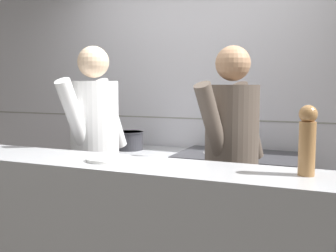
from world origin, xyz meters
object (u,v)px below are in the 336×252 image
Objects in this scene: mixing_bowl_steel at (216,147)px; plated_dish_main at (107,159)px; oven_range at (137,197)px; chef_sous at (231,163)px; stock_pot at (130,140)px; pepper_mill at (307,139)px; chef_head_cook at (95,151)px.

mixing_bowl_steel is 1.31m from plated_dish_main.
oven_range is 1.33m from chef_sous.
chef_sous is at bearing 46.33° from plated_dish_main.
stock_pot is at bearing 154.45° from oven_range.
plated_dish_main is at bearing -102.84° from mixing_bowl_steel.
oven_range is 1.48m from plated_dish_main.
stock_pot is 1.33m from chef_sous.
mixing_bowl_steel is 1.48m from pepper_mill.
oven_range is 0.53m from stock_pot.
stock_pot is at bearing 167.75° from chef_sous.
plated_dish_main is 0.14× the size of chef_head_cook.
oven_range is 2.11m from pepper_mill.
chef_head_cook reaches higher than stock_pot.
plated_dish_main is at bearing -46.43° from chef_head_cook.
oven_range is 0.50× the size of chef_sous.
plated_dish_main is 0.72m from chef_head_cook.
plated_dish_main is 0.14× the size of chef_sous.
chef_head_cook is at bearing -136.03° from mixing_bowl_steel.
stock_pot is at bearing 142.09° from pepper_mill.
stock_pot is 1.43m from plated_dish_main.
stock_pot is at bearing 112.82° from plated_dish_main.
pepper_mill is at bearing 2.40° from plated_dish_main.
chef_head_cook is (0.01, -0.70, 0.54)m from oven_range.
mixing_bowl_steel is 0.13× the size of chef_head_cook.
pepper_mill is (1.53, -1.22, 0.78)m from oven_range.
chef_sous reaches higher than oven_range.
mixing_bowl_steel is 0.13× the size of chef_sous.
mixing_bowl_steel is at bearing 122.57° from pepper_mill.
plated_dish_main is at bearing -70.24° from oven_range.
pepper_mill is (1.63, -1.27, 0.26)m from stock_pot.
plated_dish_main reaches higher than oven_range.
pepper_mill is at bearing -37.91° from stock_pot.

